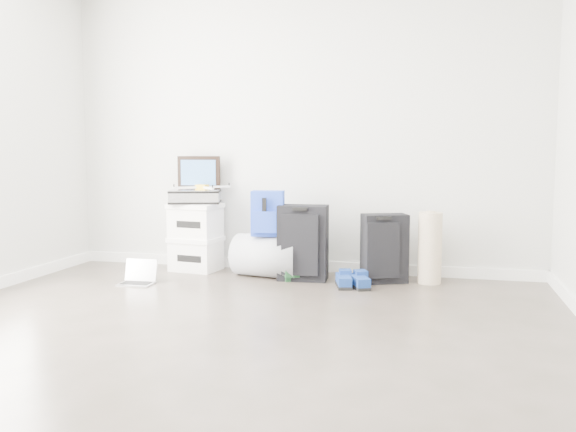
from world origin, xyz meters
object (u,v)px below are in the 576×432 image
(duffel_bag, at_px, (269,256))
(large_suitcase, at_px, (303,243))
(boxes_stack, at_px, (196,237))
(laptop, at_px, (138,278))
(briefcase, at_px, (195,197))
(carry_on, at_px, (384,248))

(duffel_bag, height_order, large_suitcase, large_suitcase)
(boxes_stack, bearing_deg, large_suitcase, -2.12)
(large_suitcase, bearing_deg, laptop, -163.19)
(briefcase, bearing_deg, boxes_stack, 0.00)
(boxes_stack, height_order, duffel_bag, boxes_stack)
(boxes_stack, distance_m, carry_on, 1.80)
(large_suitcase, relative_size, carry_on, 1.12)
(briefcase, bearing_deg, large_suitcase, -26.15)
(boxes_stack, bearing_deg, carry_on, 4.04)
(laptop, bearing_deg, carry_on, 13.61)
(briefcase, distance_m, duffel_bag, 0.93)
(boxes_stack, xyz_separation_m, carry_on, (1.80, -0.12, -0.02))
(large_suitcase, bearing_deg, duffel_bag, 167.52)
(large_suitcase, distance_m, laptop, 1.46)
(boxes_stack, relative_size, duffel_bag, 1.04)
(boxes_stack, relative_size, large_suitcase, 0.97)
(briefcase, bearing_deg, carry_on, -19.99)
(briefcase, distance_m, laptop, 0.99)
(carry_on, bearing_deg, duffel_bag, 159.28)
(briefcase, height_order, duffel_bag, briefcase)
(boxes_stack, height_order, laptop, boxes_stack)
(boxes_stack, relative_size, briefcase, 1.40)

